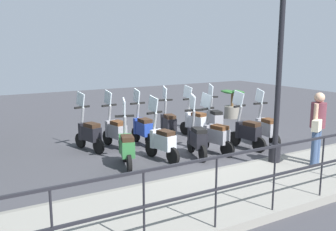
{
  "coord_description": "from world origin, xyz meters",
  "views": [
    {
      "loc": [
        -8.18,
        5.4,
        2.74
      ],
      "look_at": [
        0.2,
        0.5,
        0.9
      ],
      "focal_mm": 40.0,
      "sensor_mm": 36.0,
      "label": 1
    }
  ],
  "objects_px": {
    "scooter_far_3": "(143,128)",
    "scooter_near_2": "(215,135)",
    "lamp_post_near": "(279,80)",
    "scooter_near_4": "(162,141)",
    "scooter_far_0": "(214,119)",
    "scooter_near_1": "(247,131)",
    "scooter_near_3": "(197,138)",
    "scooter_far_2": "(168,123)",
    "scooter_near_5": "(127,146)",
    "scooter_far_1": "(195,121)",
    "potted_palm": "(232,106)",
    "scooter_far_5": "(89,133)",
    "scooter_far_4": "(115,130)",
    "pedestrian_with_bag": "(318,123)",
    "scooter_near_0": "(266,128)"
  },
  "relations": [
    {
      "from": "scooter_near_0",
      "to": "scooter_near_2",
      "type": "distance_m",
      "value": 1.71
    },
    {
      "from": "lamp_post_near",
      "to": "scooter_far_3",
      "type": "height_order",
      "value": "lamp_post_near"
    },
    {
      "from": "scooter_far_0",
      "to": "scooter_far_1",
      "type": "height_order",
      "value": "same"
    },
    {
      "from": "scooter_far_3",
      "to": "scooter_near_2",
      "type": "bearing_deg",
      "value": -146.1
    },
    {
      "from": "scooter_far_3",
      "to": "scooter_far_4",
      "type": "relative_size",
      "value": 1.0
    },
    {
      "from": "lamp_post_near",
      "to": "scooter_far_2",
      "type": "xyz_separation_m",
      "value": [
        3.44,
        0.76,
        -1.5
      ]
    },
    {
      "from": "scooter_near_4",
      "to": "scooter_far_5",
      "type": "bearing_deg",
      "value": 26.6
    },
    {
      "from": "scooter_near_0",
      "to": "scooter_near_2",
      "type": "height_order",
      "value": "same"
    },
    {
      "from": "scooter_far_1",
      "to": "scooter_near_4",
      "type": "bearing_deg",
      "value": 116.52
    },
    {
      "from": "scooter_near_2",
      "to": "scooter_near_3",
      "type": "distance_m",
      "value": 0.57
    },
    {
      "from": "scooter_near_0",
      "to": "scooter_far_4",
      "type": "bearing_deg",
      "value": 70.61
    },
    {
      "from": "scooter_far_2",
      "to": "scooter_near_3",
      "type": "bearing_deg",
      "value": -176.37
    },
    {
      "from": "scooter_near_4",
      "to": "scooter_far_2",
      "type": "xyz_separation_m",
      "value": [
        1.68,
        -1.16,
        0.0
      ]
    },
    {
      "from": "scooter_near_5",
      "to": "scooter_near_1",
      "type": "bearing_deg",
      "value": -77.33
    },
    {
      "from": "scooter_near_0",
      "to": "scooter_near_3",
      "type": "height_order",
      "value": "same"
    },
    {
      "from": "scooter_far_3",
      "to": "potted_palm",
      "type": "bearing_deg",
      "value": -70.79
    },
    {
      "from": "potted_palm",
      "to": "scooter_far_5",
      "type": "bearing_deg",
      "value": 104.62
    },
    {
      "from": "scooter_near_4",
      "to": "scooter_far_0",
      "type": "xyz_separation_m",
      "value": [
        1.51,
        -2.71,
        0.0
      ]
    },
    {
      "from": "scooter_near_1",
      "to": "scooter_far_1",
      "type": "xyz_separation_m",
      "value": [
        1.8,
        0.43,
        0.0
      ]
    },
    {
      "from": "pedestrian_with_bag",
      "to": "scooter_near_4",
      "type": "height_order",
      "value": "pedestrian_with_bag"
    },
    {
      "from": "scooter_far_1",
      "to": "scooter_near_3",
      "type": "bearing_deg",
      "value": 136.09
    },
    {
      "from": "scooter_near_4",
      "to": "scooter_far_4",
      "type": "xyz_separation_m",
      "value": [
        1.6,
        0.54,
        0.0
      ]
    },
    {
      "from": "scooter_near_0",
      "to": "scooter_far_3",
      "type": "xyz_separation_m",
      "value": [
        1.74,
        2.92,
        0.0
      ]
    },
    {
      "from": "potted_palm",
      "to": "scooter_far_3",
      "type": "height_order",
      "value": "scooter_far_3"
    },
    {
      "from": "scooter_far_4",
      "to": "scooter_near_1",
      "type": "bearing_deg",
      "value": -131.66
    },
    {
      "from": "scooter_near_5",
      "to": "scooter_far_1",
      "type": "distance_m",
      "value": 3.32
    },
    {
      "from": "scooter_near_0",
      "to": "scooter_near_1",
      "type": "height_order",
      "value": "same"
    },
    {
      "from": "scooter_near_0",
      "to": "scooter_near_4",
      "type": "relative_size",
      "value": 1.0
    },
    {
      "from": "lamp_post_near",
      "to": "potted_palm",
      "type": "relative_size",
      "value": 3.92
    },
    {
      "from": "scooter_near_0",
      "to": "scooter_far_0",
      "type": "distance_m",
      "value": 1.79
    },
    {
      "from": "scooter_far_5",
      "to": "scooter_far_0",
      "type": "bearing_deg",
      "value": -108.04
    },
    {
      "from": "scooter_near_4",
      "to": "scooter_far_2",
      "type": "bearing_deg",
      "value": -44.34
    },
    {
      "from": "pedestrian_with_bag",
      "to": "scooter_near_0",
      "type": "height_order",
      "value": "pedestrian_with_bag"
    },
    {
      "from": "potted_palm",
      "to": "scooter_near_1",
      "type": "distance_m",
      "value": 4.32
    },
    {
      "from": "scooter_near_1",
      "to": "scooter_near_3",
      "type": "bearing_deg",
      "value": 77.07
    },
    {
      "from": "scooter_near_5",
      "to": "scooter_far_2",
      "type": "xyz_separation_m",
      "value": [
        1.71,
        -2.09,
        0.0
      ]
    },
    {
      "from": "scooter_near_0",
      "to": "potted_palm",
      "type": "bearing_deg",
      "value": -19.53
    },
    {
      "from": "scooter_near_1",
      "to": "scooter_near_2",
      "type": "distance_m",
      "value": 0.99
    },
    {
      "from": "scooter_far_2",
      "to": "scooter_far_0",
      "type": "bearing_deg",
      "value": -84.13
    },
    {
      "from": "potted_palm",
      "to": "scooter_near_1",
      "type": "relative_size",
      "value": 0.69
    },
    {
      "from": "scooter_near_1",
      "to": "scooter_near_2",
      "type": "bearing_deg",
      "value": 74.68
    },
    {
      "from": "lamp_post_near",
      "to": "scooter_near_4",
      "type": "distance_m",
      "value": 3.01
    },
    {
      "from": "lamp_post_near",
      "to": "scooter_near_1",
      "type": "xyz_separation_m",
      "value": [
        1.49,
        -0.52,
        -1.5
      ]
    },
    {
      "from": "lamp_post_near",
      "to": "scooter_near_1",
      "type": "bearing_deg",
      "value": -19.18
    },
    {
      "from": "scooter_near_5",
      "to": "scooter_far_2",
      "type": "distance_m",
      "value": 2.7
    },
    {
      "from": "scooter_far_3",
      "to": "scooter_far_4",
      "type": "bearing_deg",
      "value": 82.86
    },
    {
      "from": "lamp_post_near",
      "to": "scooter_near_3",
      "type": "distance_m",
      "value": 2.41
    },
    {
      "from": "potted_palm",
      "to": "scooter_far_2",
      "type": "xyz_separation_m",
      "value": [
        -1.6,
        3.74,
        0.04
      ]
    },
    {
      "from": "scooter_near_3",
      "to": "scooter_far_2",
      "type": "bearing_deg",
      "value": 5.57
    },
    {
      "from": "scooter_far_3",
      "to": "scooter_far_5",
      "type": "distance_m",
      "value": 1.49
    }
  ]
}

